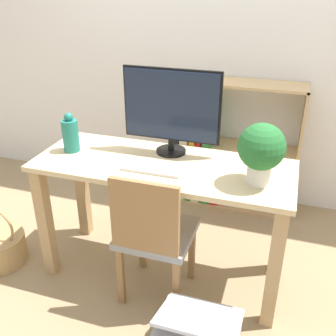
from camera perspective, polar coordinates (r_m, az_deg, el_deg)
The scene contains 9 objects.
ground_plane at distance 2.61m, azimuth -0.70°, elevation -14.59°, with size 10.00×10.00×0.00m, color #997F5B.
wall_back at distance 3.09m, azimuth 6.27°, elevation 18.67°, with size 8.00×0.05×2.60m.
desk at distance 2.26m, azimuth -0.78°, elevation -2.92°, with size 1.45×0.56×0.76m.
monitor at distance 2.22m, azimuth 0.57°, elevation 8.72°, with size 0.57×0.18×0.49m.
keyboard at distance 2.12m, azimuth -2.20°, elevation -0.00°, with size 0.33×0.14×0.02m.
vase at distance 2.37m, azimuth -13.92°, elevation 4.80°, with size 0.10×0.10×0.24m.
potted_plant at distance 1.95m, azimuth 13.39°, elevation 2.62°, with size 0.23×0.23×0.32m.
chair at distance 2.15m, azimuth -2.14°, elevation -9.44°, with size 0.40×0.40×0.83m.
bookshelf at distance 3.14m, azimuth 5.94°, elevation 2.59°, with size 0.98×0.28×1.01m.
Camera 1 is at (0.64, -1.86, 1.72)m, focal length 42.00 mm.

